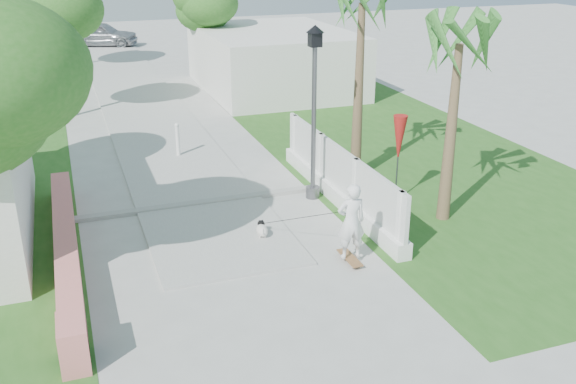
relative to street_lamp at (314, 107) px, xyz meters
name	(u,v)px	position (x,y,z in m)	size (l,w,h in m)	color
ground	(275,332)	(-2.90, -5.50, -2.43)	(90.00, 90.00, 0.00)	#B7B7B2
path_strip	(132,89)	(-2.90, 14.50, -2.40)	(3.20, 36.00, 0.06)	#B7B7B2
curb	(200,203)	(-2.90, 0.50, -2.38)	(6.50, 0.25, 0.10)	#999993
grass_right	(403,152)	(4.10, 2.50, -2.42)	(8.00, 20.00, 0.01)	#295B1C
pink_wall	(67,256)	(-6.20, -1.95, -2.11)	(0.45, 8.20, 0.80)	#DC7C70
lattice_fence	(338,182)	(0.50, -0.50, -1.88)	(0.35, 7.00, 1.50)	white
building_right	(274,60)	(3.10, 12.50, -1.13)	(6.00, 8.00, 2.60)	silver
street_lamp	(314,107)	(0.00, 0.00, 0.00)	(0.44, 0.44, 4.44)	#59595E
bollard	(178,139)	(-2.70, 4.50, -1.84)	(0.14, 0.14, 1.09)	white
patio_umbrella	(399,140)	(1.90, -1.00, -0.74)	(0.36, 0.36, 2.30)	#59595E
tree_path_left	(51,14)	(-5.88, 10.48, 1.39)	(3.40, 3.40, 5.23)	#4C3826
tree_path_right	(199,6)	(0.32, 14.48, 1.07)	(3.00, 3.00, 4.79)	#4C3826
palm_far	(362,15)	(1.70, 1.00, 2.06)	(1.80, 1.80, 5.30)	brown
palm_near	(458,55)	(2.50, -2.30, 1.53)	(1.80, 1.80, 4.70)	brown
skateboarder	(306,219)	(-1.26, -2.79, -1.67)	(1.73, 2.33, 1.76)	brown
dog	(262,229)	(-1.99, -1.86, -2.22)	(0.32, 0.56, 0.38)	silver
parked_car	(100,34)	(-3.22, 27.22, -1.67)	(1.78, 4.43, 1.51)	#ACAFB4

